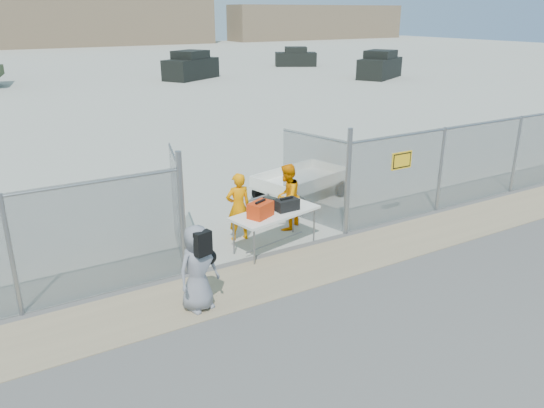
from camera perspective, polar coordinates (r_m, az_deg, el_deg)
ground at (r=10.07m, az=5.88°, el=-9.28°), size 160.00×160.00×0.00m
tarmac_inside at (r=49.53m, az=-24.90°, el=12.54°), size 160.00×80.00×0.01m
dirt_strip at (r=10.78m, az=2.73°, el=-7.04°), size 44.00×1.60×0.01m
distant_hills at (r=85.62m, az=-24.97°, el=18.00°), size 140.00×6.00×9.00m
chain_link_fence at (r=11.12m, az=0.00°, el=-0.00°), size 40.00×0.20×2.20m
folding_table at (r=11.56m, az=0.33°, el=-2.79°), size 2.13×1.23×0.85m
orange_bag at (r=11.06m, az=-1.26°, el=-0.62°), size 0.61×0.53×0.32m
black_duffel at (r=11.46m, az=1.58°, el=-0.07°), size 0.52×0.32×0.25m
security_worker_left at (r=11.87m, az=-3.64°, el=-0.33°), size 0.61×0.44×1.58m
security_worker_right at (r=12.47m, az=1.62°, el=0.75°), size 0.98×0.93×1.59m
visitor at (r=9.20m, az=-8.00°, el=-6.84°), size 0.86×0.66×1.56m
utility_trailer at (r=14.70m, az=3.13°, el=2.15°), size 3.65×2.48×0.81m
parked_vehicle_near at (r=42.16m, az=-8.72°, el=14.53°), size 5.01×4.14×2.08m
parked_vehicle_mid at (r=51.97m, az=2.56°, el=15.53°), size 4.19×3.35×1.73m
parked_vehicle_far at (r=43.14m, az=11.53°, el=14.47°), size 4.98×3.99×2.06m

